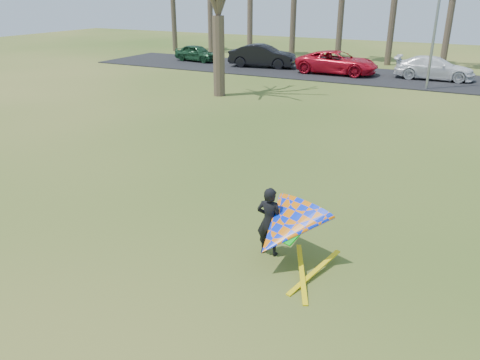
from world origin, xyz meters
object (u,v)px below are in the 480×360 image
at_px(streetlight, 441,9).
at_px(kite_flyer, 283,228).
at_px(car_0, 197,53).
at_px(car_1, 263,56).
at_px(car_2, 337,62).
at_px(car_3, 434,68).

distance_m(streetlight, kite_flyer, 21.68).
bearing_deg(streetlight, car_0, 168.86).
bearing_deg(car_0, car_1, -87.00).
xyz_separation_m(car_0, car_2, (11.90, -0.82, 0.12)).
bearing_deg(streetlight, car_1, 165.33).
xyz_separation_m(car_0, kite_flyer, (17.86, -24.98, 0.14)).
height_order(streetlight, kite_flyer, streetlight).
bearing_deg(car_1, car_2, -102.71).
bearing_deg(car_1, streetlight, -113.22).
relative_size(streetlight, car_1, 1.61).
bearing_deg(car_1, kite_flyer, -162.92).
height_order(car_0, car_1, car_1).
bearing_deg(streetlight, car_3, 93.18).
bearing_deg(car_3, kite_flyer, 177.92).
bearing_deg(car_0, car_3, -83.41).
relative_size(car_0, car_1, 0.76).
relative_size(car_0, car_2, 0.69).
distance_m(car_2, car_3, 6.25).
distance_m(car_0, kite_flyer, 30.71).
relative_size(streetlight, car_0, 2.11).
xyz_separation_m(car_2, kite_flyer, (5.96, -24.15, 0.02)).
xyz_separation_m(car_3, kite_flyer, (-0.25, -24.92, 0.07)).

